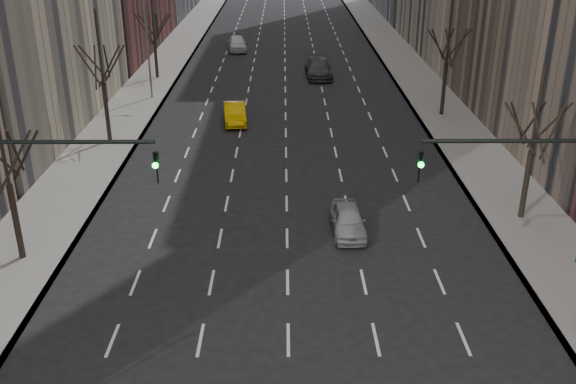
{
  "coord_description": "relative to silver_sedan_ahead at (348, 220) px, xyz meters",
  "views": [
    {
      "loc": [
        -0.15,
        -7.47,
        14.57
      ],
      "look_at": [
        0.03,
        17.6,
        3.5
      ],
      "focal_mm": 40.0,
      "sensor_mm": 36.0,
      "label": 1
    }
  ],
  "objects": [
    {
      "name": "silver_sedan_ahead",
      "position": [
        0.0,
        0.0,
        0.0
      ],
      "size": [
        1.69,
        3.99,
        1.34
      ],
      "primitive_type": "imported",
      "rotation": [
        0.0,
        0.0,
        0.03
      ],
      "color": "#929499",
      "rests_on": "ground"
    },
    {
      "name": "streetlight_far",
      "position": [
        -13.83,
        24.38,
        4.95
      ],
      "size": [
        2.83,
        0.22,
        9.0
      ],
      "color": "slate",
      "rests_on": "ground"
    },
    {
      "name": "traffic_mast_right",
      "position": [
        6.12,
        -8.62,
        4.81
      ],
      "size": [
        6.69,
        0.39,
        8.0
      ],
      "color": "black",
      "rests_on": "ground"
    },
    {
      "name": "sidewalk_right",
      "position": [
        9.26,
        49.38,
        -0.6
      ],
      "size": [
        4.5,
        320.0,
        0.15
      ],
      "primitive_type": "cube",
      "color": "slate",
      "rests_on": "ground"
    },
    {
      "name": "tree_rw_c",
      "position": [
        9.01,
        19.38,
        3.36
      ],
      "size": [
        3.36,
        3.5,
        8.74
      ],
      "color": "black",
      "rests_on": "ground"
    },
    {
      "name": "sidewalk_left",
      "position": [
        -15.24,
        49.38,
        -0.6
      ],
      "size": [
        4.5,
        320.0,
        0.15
      ],
      "primitive_type": "cube",
      "color": "slate",
      "rests_on": "ground"
    },
    {
      "name": "tree_lw_d",
      "position": [
        -14.99,
        31.38,
        2.89
      ],
      "size": [
        3.36,
        3.5,
        7.36
      ],
      "color": "black",
      "rests_on": "ground"
    },
    {
      "name": "tree_lw_c",
      "position": [
        -14.99,
        13.38,
        3.36
      ],
      "size": [
        3.36,
        3.5,
        8.74
      ],
      "color": "black",
      "rests_on": "ground"
    },
    {
      "name": "tree_lw_b",
      "position": [
        -14.99,
        -2.62,
        3.05
      ],
      "size": [
        3.36,
        3.5,
        7.82
      ],
      "color": "black",
      "rests_on": "ground"
    },
    {
      "name": "traffic_mast_left",
      "position": [
        -12.1,
        -8.62,
        4.81
      ],
      "size": [
        6.69,
        0.39,
        8.0
      ],
      "color": "black",
      "rests_on": "ground"
    },
    {
      "name": "far_car_white",
      "position": [
        -8.35,
        44.42,
        0.15
      ],
      "size": [
        2.51,
        5.05,
        1.65
      ],
      "primitive_type": "imported",
      "rotation": [
        0.0,
        0.0,
        0.12
      ],
      "color": "silver",
      "rests_on": "ground"
    },
    {
      "name": "far_suv_grey",
      "position": [
        0.16,
        32.0,
        0.17
      ],
      "size": [
        2.56,
        5.9,
        1.69
      ],
      "primitive_type": "imported",
      "rotation": [
        0.0,
        0.0,
        0.03
      ],
      "color": "#333238",
      "rests_on": "ground"
    },
    {
      "name": "far_taxi",
      "position": [
        -6.77,
        17.75,
        0.05
      ],
      "size": [
        2.05,
        4.54,
        1.45
      ],
      "primitive_type": "imported",
      "rotation": [
        0.0,
        0.0,
        0.12
      ],
      "color": "#E4AB04",
      "rests_on": "ground"
    },
    {
      "name": "tree_rw_b",
      "position": [
        9.01,
        1.38,
        3.05
      ],
      "size": [
        3.36,
        3.5,
        7.82
      ],
      "color": "black",
      "rests_on": "ground"
    }
  ]
}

